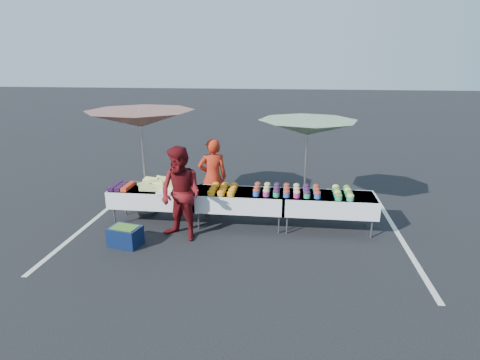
# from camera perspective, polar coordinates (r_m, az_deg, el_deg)

# --- Properties ---
(ground) EXTENTS (80.00, 80.00, 0.00)m
(ground) POSITION_cam_1_polar(r_m,az_deg,el_deg) (8.49, -0.00, -6.47)
(ground) COLOR black
(stripe_left) EXTENTS (0.10, 5.00, 0.00)m
(stripe_left) POSITION_cam_1_polar(r_m,az_deg,el_deg) (9.41, -19.82, -5.14)
(stripe_left) COLOR silver
(stripe_left) RESTS_ON ground
(stripe_right) EXTENTS (0.10, 5.00, 0.00)m
(stripe_right) POSITION_cam_1_polar(r_m,az_deg,el_deg) (8.74, 21.49, -7.02)
(stripe_right) COLOR silver
(stripe_right) RESTS_ON ground
(table_left) EXTENTS (1.86, 0.81, 0.75)m
(table_left) POSITION_cam_1_polar(r_m,az_deg,el_deg) (8.67, -11.90, -2.22)
(table_left) COLOR white
(table_left) RESTS_ON ground
(table_center) EXTENTS (1.86, 0.81, 0.75)m
(table_center) POSITION_cam_1_polar(r_m,az_deg,el_deg) (8.28, -0.00, -2.76)
(table_center) COLOR white
(table_center) RESTS_ON ground
(table_right) EXTENTS (1.86, 0.81, 0.75)m
(table_right) POSITION_cam_1_polar(r_m,az_deg,el_deg) (8.27, 12.50, -3.20)
(table_right) COLOR white
(table_right) RESTS_ON ground
(berry_punnets) EXTENTS (0.40, 0.54, 0.08)m
(berry_punnets) POSITION_cam_1_polar(r_m,az_deg,el_deg) (8.81, -16.48, -0.84)
(berry_punnets) COLOR black
(berry_punnets) RESTS_ON table_left
(corn_pile) EXTENTS (1.16, 0.57, 0.26)m
(corn_pile) POSITION_cam_1_polar(r_m,az_deg,el_deg) (8.56, -10.41, -0.58)
(corn_pile) COLOR #BAC866
(corn_pile) RESTS_ON table_left
(plastic_bags) EXTENTS (0.30, 0.25, 0.05)m
(plastic_bags) POSITION_cam_1_polar(r_m,az_deg,el_deg) (8.25, -10.66, -1.73)
(plastic_bags) COLOR white
(plastic_bags) RESTS_ON table_left
(carrot_bowls) EXTENTS (0.55, 0.69, 0.11)m
(carrot_bowls) POSITION_cam_1_polar(r_m,az_deg,el_deg) (8.25, -2.42, -1.26)
(carrot_bowls) COLOR #F6A91B
(carrot_bowls) RESTS_ON table_center
(potato_cups) EXTENTS (1.34, 0.58, 0.16)m
(potato_cups) POSITION_cam_1_polar(r_m,az_deg,el_deg) (8.15, 6.65, -1.37)
(potato_cups) COLOR #264FB3
(potato_cups) RESTS_ON table_right
(bean_baskets) EXTENTS (0.36, 0.68, 0.15)m
(bean_baskets) POSITION_cam_1_polar(r_m,az_deg,el_deg) (8.22, 14.41, -1.71)
(bean_baskets) COLOR #24915E
(bean_baskets) RESTS_ON table_right
(vendor) EXTENTS (0.73, 0.59, 1.74)m
(vendor) POSITION_cam_1_polar(r_m,az_deg,el_deg) (8.81, -3.90, 0.37)
(vendor) COLOR #B72914
(vendor) RESTS_ON ground
(customer) EXTENTS (1.09, 1.00, 1.82)m
(customer) POSITION_cam_1_polar(r_m,az_deg,el_deg) (7.67, -8.43, -1.99)
(customer) COLOR maroon
(customer) RESTS_ON ground
(umbrella_left) EXTENTS (2.82, 2.82, 2.36)m
(umbrella_left) POSITION_cam_1_polar(r_m,az_deg,el_deg) (8.80, -13.96, 8.35)
(umbrella_left) COLOR black
(umbrella_left) RESTS_ON ground
(umbrella_right) EXTENTS (2.35, 2.35, 2.15)m
(umbrella_right) POSITION_cam_1_polar(r_m,az_deg,el_deg) (8.67, 9.55, 7.26)
(umbrella_right) COLOR black
(umbrella_right) RESTS_ON ground
(storage_bin) EXTENTS (0.64, 0.52, 0.37)m
(storage_bin) POSITION_cam_1_polar(r_m,az_deg,el_deg) (7.87, -16.00, -7.63)
(storage_bin) COLOR #0B193A
(storage_bin) RESTS_ON ground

